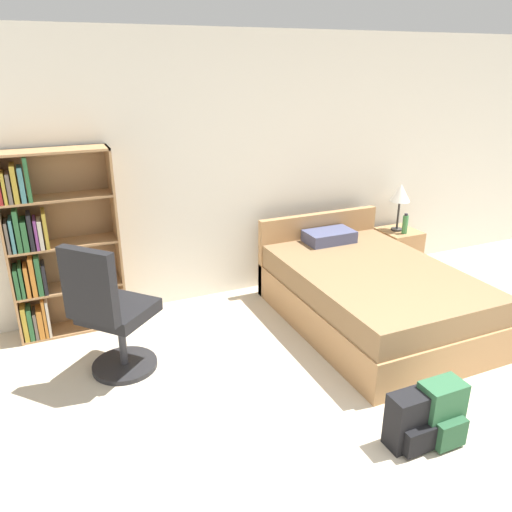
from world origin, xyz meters
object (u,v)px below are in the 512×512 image
(water_bottle, at_px, (405,224))
(backpack_black, at_px, (413,421))
(office_chair, at_px, (110,315))
(table_lamp, at_px, (400,194))
(bed, at_px, (367,293))
(bookshelf, at_px, (48,247))
(backpack_green, at_px, (441,413))
(nightstand, at_px, (397,251))

(water_bottle, xyz_separation_m, backpack_black, (-1.71, -2.24, -0.44))
(office_chair, height_order, table_lamp, office_chair)
(water_bottle, bearing_deg, bed, -143.19)
(bookshelf, relative_size, table_lamp, 3.06)
(table_lamp, relative_size, backpack_black, 1.43)
(bed, xyz_separation_m, office_chair, (-2.30, 0.08, 0.23))
(office_chair, xyz_separation_m, backpack_green, (1.81, -1.58, -0.33))
(office_chair, relative_size, backpack_green, 2.66)
(water_bottle, distance_m, backpack_green, 2.76)
(bookshelf, height_order, backpack_green, bookshelf)
(office_chair, distance_m, backpack_green, 2.43)
(table_lamp, xyz_separation_m, water_bottle, (0.00, -0.13, -0.31))
(bookshelf, distance_m, table_lamp, 3.68)
(nightstand, distance_m, backpack_green, 2.83)
(bookshelf, height_order, nightstand, bookshelf)
(bed, distance_m, backpack_green, 1.59)
(office_chair, bearing_deg, water_bottle, 11.63)
(office_chair, xyz_separation_m, water_bottle, (3.32, 0.68, 0.09))
(table_lamp, bearing_deg, nightstand, -40.64)
(nightstand, xyz_separation_m, backpack_black, (-1.73, -2.34, -0.08))
(bookshelf, bearing_deg, backpack_green, -48.92)
(table_lamp, distance_m, backpack_green, 2.92)
(bed, relative_size, table_lamp, 3.79)
(table_lamp, relative_size, backpack_green, 1.28)
(backpack_green, relative_size, backpack_black, 1.11)
(table_lamp, bearing_deg, office_chair, -166.25)
(backpack_green, bearing_deg, water_bottle, 56.34)
(table_lamp, bearing_deg, backpack_black, -125.82)
(nightstand, relative_size, backpack_green, 1.22)
(bed, distance_m, water_bottle, 1.31)
(backpack_green, height_order, backpack_black, backpack_green)
(nightstand, bearing_deg, water_bottle, -100.82)
(bed, height_order, table_lamp, table_lamp)
(bed, bearing_deg, backpack_green, -108.17)
(water_bottle, xyz_separation_m, backpack_green, (-1.51, -2.27, -0.42))
(nightstand, distance_m, water_bottle, 0.38)
(bed, bearing_deg, table_lamp, 41.25)
(table_lamp, bearing_deg, water_bottle, -88.48)
(backpack_green, distance_m, backpack_black, 0.20)
(backpack_black, bearing_deg, bookshelf, 128.72)
(bookshelf, relative_size, backpack_green, 3.93)
(nightstand, bearing_deg, bed, -140.07)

